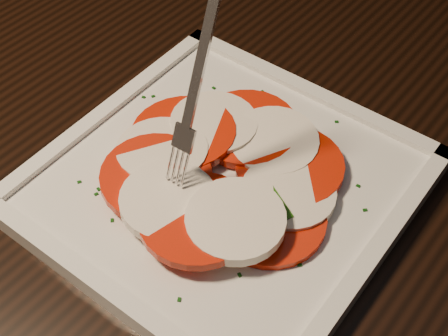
{
  "coord_description": "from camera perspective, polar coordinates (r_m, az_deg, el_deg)",
  "views": [
    {
      "loc": [
        0.24,
        -0.1,
        1.18
      ],
      "look_at": [
        0.02,
        0.17,
        0.78
      ],
      "focal_mm": 50.0,
      "sensor_mm": 36.0,
      "label": 1
    }
  ],
  "objects": [
    {
      "name": "fork",
      "position": [
        0.48,
        -2.04,
        7.87
      ],
      "size": [
        0.03,
        0.07,
        0.15
      ],
      "primitive_type": null,
      "rotation": [
        0.0,
        0.0,
        0.07
      ],
      "color": "white",
      "rests_on": "caprese_salad"
    },
    {
      "name": "plate",
      "position": [
        0.55,
        -0.0,
        -1.54
      ],
      "size": [
        0.3,
        0.3,
        0.01
      ],
      "primitive_type": "cube",
      "rotation": [
        0.0,
        0.0,
        0.02
      ],
      "color": "white",
      "rests_on": "table"
    },
    {
      "name": "table",
      "position": [
        0.65,
        -3.27,
        -5.16
      ],
      "size": [
        1.2,
        0.81,
        0.75
      ],
      "rotation": [
        0.0,
        0.0,
        -0.01
      ],
      "color": "black",
      "rests_on": "ground"
    },
    {
      "name": "caprese_salad",
      "position": [
        0.53,
        -0.0,
        -0.28
      ],
      "size": [
        0.24,
        0.24,
        0.03
      ],
      "color": "red",
      "rests_on": "plate"
    }
  ]
}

